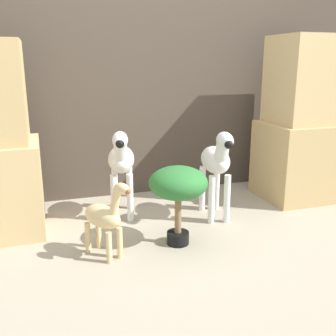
{
  "coord_description": "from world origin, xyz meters",
  "views": [
    {
      "loc": [
        -0.87,
        -2.07,
        1.17
      ],
      "look_at": [
        0.0,
        0.67,
        0.38
      ],
      "focal_mm": 42.0,
      "sensor_mm": 36.0,
      "label": 1
    }
  ],
  "objects": [
    {
      "name": "giraffe_figurine",
      "position": [
        -0.56,
        0.15,
        0.26
      ],
      "size": [
        0.28,
        0.39,
        0.51
      ],
      "color": "#E0C184",
      "rests_on": "ground_plane"
    },
    {
      "name": "wall_back",
      "position": [
        0.0,
        1.32,
        1.1
      ],
      "size": [
        6.4,
        0.08,
        2.2
      ],
      "color": "#473D33",
      "rests_on": "ground_plane"
    },
    {
      "name": "rock_pillar_right",
      "position": [
        1.26,
        0.75,
        0.63
      ],
      "size": [
        0.68,
        0.58,
        1.38
      ],
      "color": "tan",
      "rests_on": "ground_plane"
    },
    {
      "name": "zebra_left",
      "position": [
        -0.34,
        0.76,
        0.44
      ],
      "size": [
        0.27,
        0.53,
        0.7
      ],
      "color": "silver",
      "rests_on": "ground_plane"
    },
    {
      "name": "zebra_right",
      "position": [
        0.33,
        0.52,
        0.44
      ],
      "size": [
        0.25,
        0.53,
        0.7
      ],
      "color": "silver",
      "rests_on": "ground_plane"
    },
    {
      "name": "potted_palm_front",
      "position": [
        -0.08,
        0.18,
        0.4
      ],
      "size": [
        0.38,
        0.38,
        0.53
      ],
      "color": "black",
      "rests_on": "ground_plane"
    },
    {
      "name": "ground_plane",
      "position": [
        0.0,
        0.0,
        0.0
      ],
      "size": [
        14.0,
        14.0,
        0.0
      ],
      "primitive_type": "plane",
      "color": "#9E937F"
    }
  ]
}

